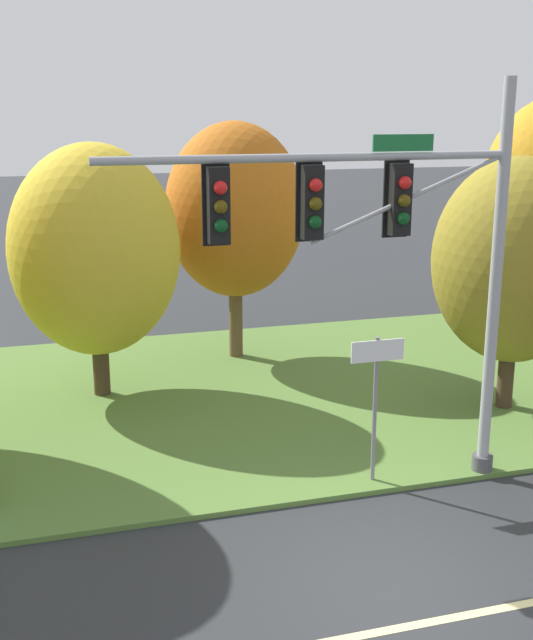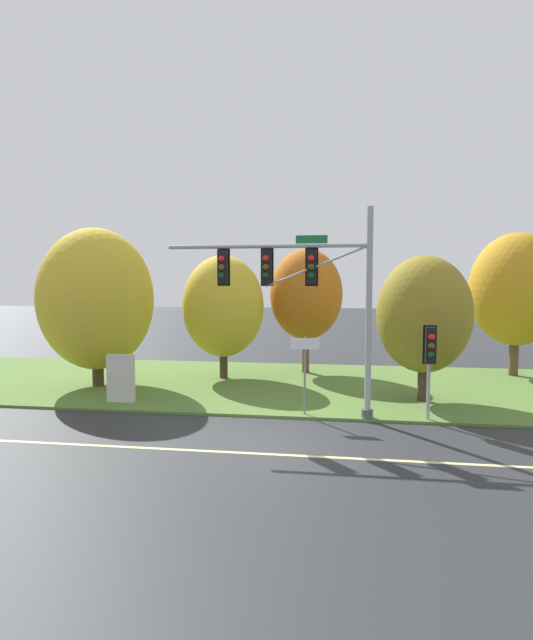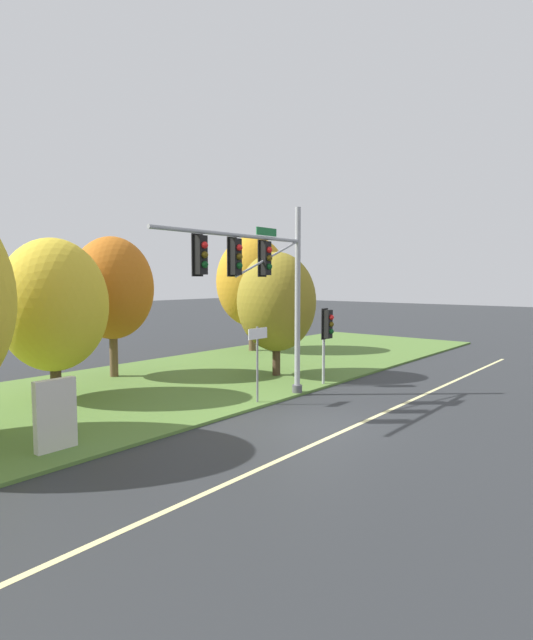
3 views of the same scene
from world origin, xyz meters
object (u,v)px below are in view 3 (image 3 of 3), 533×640
(pedestrian_signal_near_kerb, at_px, (327,329))
(tree_behind_signpost, at_px, (112,288))
(tree_mid_verge, at_px, (276,302))
(route_sign_post, at_px, (258,352))
(tree_left_of_mast, at_px, (53,305))
(info_kiosk, at_px, (55,415))
(traffic_signal_mast, at_px, (262,276))
(tree_tall_centre, at_px, (252,282))

(pedestrian_signal_near_kerb, xyz_separation_m, tree_behind_signpost, (-4.81, 8.64, 1.71))
(tree_mid_verge, bearing_deg, route_sign_post, -149.10)
(tree_left_of_mast, xyz_separation_m, info_kiosk, (-2.88, -5.49, -2.61))
(tree_behind_signpost, relative_size, tree_mid_verge, 1.12)
(pedestrian_signal_near_kerb, bearing_deg, traffic_signal_mast, 179.21)
(tree_mid_verge, distance_m, tree_tall_centre, 8.42)
(pedestrian_signal_near_kerb, height_order, tree_mid_verge, tree_mid_verge)
(pedestrian_signal_near_kerb, bearing_deg, tree_behind_signpost, 119.13)
(tree_left_of_mast, height_order, info_kiosk, tree_left_of_mast)
(tree_behind_signpost, height_order, tree_mid_verge, tree_behind_signpost)
(pedestrian_signal_near_kerb, relative_size, tree_behind_signpost, 0.51)
(tree_left_of_mast, bearing_deg, traffic_signal_mast, -55.23)
(info_kiosk, bearing_deg, tree_left_of_mast, 62.32)
(pedestrian_signal_near_kerb, distance_m, tree_tall_centre, 11.10)
(traffic_signal_mast, height_order, tree_mid_verge, traffic_signal_mast)
(tree_behind_signpost, bearing_deg, info_kiosk, -131.77)
(tree_behind_signpost, bearing_deg, tree_left_of_mast, -151.48)
(pedestrian_signal_near_kerb, distance_m, tree_mid_verge, 3.16)
(tree_mid_verge, bearing_deg, tree_tall_centre, 48.98)
(tree_left_of_mast, distance_m, tree_tall_centre, 14.78)
(traffic_signal_mast, xyz_separation_m, info_kiosk, (-7.35, 0.95, -3.70))
(tree_behind_signpost, distance_m, tree_tall_centre, 10.58)
(tree_left_of_mast, relative_size, tree_tall_centre, 0.84)
(pedestrian_signal_near_kerb, height_order, tree_behind_signpost, tree_behind_signpost)
(traffic_signal_mast, distance_m, tree_mid_verge, 5.50)
(tree_mid_verge, bearing_deg, info_kiosk, -170.65)
(tree_tall_centre, bearing_deg, tree_behind_signpost, -176.51)
(tree_mid_verge, bearing_deg, pedestrian_signal_near_kerb, -94.76)
(route_sign_post, xyz_separation_m, tree_mid_verge, (4.53, 2.71, 1.60))
(route_sign_post, relative_size, tree_behind_signpost, 0.43)
(traffic_signal_mast, relative_size, info_kiosk, 3.87)
(tree_behind_signpost, xyz_separation_m, info_kiosk, (-6.81, -7.63, -3.17))
(tree_mid_verge, relative_size, tree_tall_centre, 0.80)
(tree_left_of_mast, relative_size, tree_behind_signpost, 0.93)
(info_kiosk, bearing_deg, traffic_signal_mast, -7.38)
(tree_tall_centre, bearing_deg, tree_mid_verge, -131.02)
(pedestrian_signal_near_kerb, distance_m, route_sign_post, 4.32)
(tree_left_of_mast, xyz_separation_m, tree_mid_verge, (9.00, -3.53, -0.09))
(route_sign_post, relative_size, tree_mid_verge, 0.48)
(pedestrian_signal_near_kerb, bearing_deg, tree_tall_centre, 58.26)
(tree_tall_centre, height_order, info_kiosk, tree_tall_centre)
(tree_mid_verge, bearing_deg, tree_behind_signpost, 131.74)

